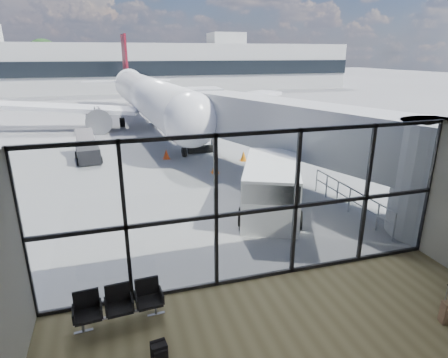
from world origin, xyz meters
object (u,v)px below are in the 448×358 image
seating_row (119,302)px  backpack (159,353)px  belt_loader (88,152)px  airliner (147,96)px  service_van (271,188)px

seating_row → backpack: seating_row is taller
belt_loader → backpack: bearing=-89.8°
backpack → belt_loader: (-2.18, 17.64, 0.31)m
belt_loader → airliner: bearing=60.7°
seating_row → service_van: service_van is taller
airliner → belt_loader: airliner is taller
seating_row → airliner: 28.34m
backpack → belt_loader: bearing=89.2°
belt_loader → seating_row: bearing=-91.8°
seating_row → backpack: (0.78, -1.67, -0.28)m
airliner → belt_loader: (-4.98, -12.06, -2.09)m
seating_row → backpack: bearing=-69.4°
seating_row → service_van: 8.21m
seating_row → airliner: size_ratio=0.06×
service_van → backpack: bearing=-104.9°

